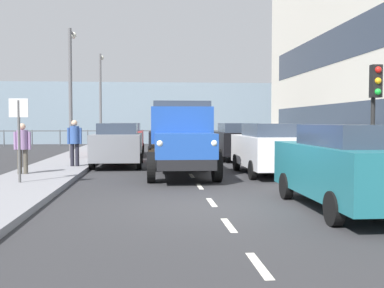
# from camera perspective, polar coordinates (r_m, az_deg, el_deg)

# --- Properties ---
(ground_plane) EXTENTS (80.00, 80.00, 0.00)m
(ground_plane) POSITION_cam_1_polar(r_m,az_deg,el_deg) (18.57, -0.88, -2.79)
(ground_plane) COLOR #2D2D30
(sidewalk_left) EXTENTS (2.33, 34.56, 0.15)m
(sidewalk_left) POSITION_cam_1_polar(r_m,az_deg,el_deg) (19.49, 13.24, -2.38)
(sidewalk_left) COLOR gray
(sidewalk_left) RESTS_ON ground_plane
(sidewalk_right) EXTENTS (2.33, 34.56, 0.15)m
(sidewalk_right) POSITION_cam_1_polar(r_m,az_deg,el_deg) (18.83, -15.49, -2.58)
(sidewalk_right) COLOR gray
(sidewalk_right) RESTS_ON ground_plane
(road_centreline_markings) EXTENTS (0.12, 29.51, 0.01)m
(road_centreline_markings) POSITION_cam_1_polar(r_m,az_deg,el_deg) (17.09, -0.52, -3.25)
(road_centreline_markings) COLOR silver
(road_centreline_markings) RESTS_ON ground_plane
(sea_horizon) EXTENTS (80.00, 0.80, 5.00)m
(sea_horizon) POSITION_cam_1_polar(r_m,az_deg,el_deg) (38.75, -3.03, 3.76)
(sea_horizon) COLOR gray
(sea_horizon) RESTS_ON ground_plane
(seawall_railing) EXTENTS (28.08, 0.08, 1.20)m
(seawall_railing) POSITION_cam_1_polar(r_m,az_deg,el_deg) (35.15, -2.82, 1.29)
(seawall_railing) COLOR #4C5156
(seawall_railing) RESTS_ON ground_plane
(truck_vintage_blue) EXTENTS (2.17, 5.64, 2.43)m
(truck_vintage_blue) POSITION_cam_1_polar(r_m,az_deg,el_deg) (15.02, -1.30, 0.42)
(truck_vintage_blue) COLOR black
(truck_vintage_blue) RESTS_ON ground_plane
(car_teal_kerbside_near) EXTENTS (1.93, 4.58, 1.72)m
(car_teal_kerbside_near) POSITION_cam_1_polar(r_m,az_deg,el_deg) (9.92, 18.63, -2.51)
(car_teal_kerbside_near) COLOR #1E6670
(car_teal_kerbside_near) RESTS_ON ground_plane
(car_white_kerbside_1) EXTENTS (1.92, 4.48, 1.72)m
(car_white_kerbside_1) POSITION_cam_1_polar(r_m,az_deg,el_deg) (15.99, 9.40, -0.48)
(car_white_kerbside_1) COLOR white
(car_white_kerbside_1) RESTS_ON ground_plane
(car_black_kerbside_2) EXTENTS (1.93, 4.08, 1.72)m
(car_black_kerbside_2) POSITION_cam_1_polar(r_m,az_deg,el_deg) (21.92, 5.46, 0.39)
(car_black_kerbside_2) COLOR black
(car_black_kerbside_2) RESTS_ON ground_plane
(car_grey_oppositeside_0) EXTENTS (1.93, 4.26, 1.72)m
(car_grey_oppositeside_0) POSITION_cam_1_polar(r_m,az_deg,el_deg) (19.01, -8.97, 0.02)
(car_grey_oppositeside_0) COLOR slate
(car_grey_oppositeside_0) RESTS_ON ground_plane
(car_red_oppositeside_1) EXTENTS (1.86, 4.35, 1.72)m
(car_red_oppositeside_1) POSITION_cam_1_polar(r_m,az_deg,el_deg) (24.79, -8.04, 0.64)
(car_red_oppositeside_1) COLOR #B21E1E
(car_red_oppositeside_1) RESTS_ON ground_plane
(pedestrian_couple_a) EXTENTS (0.53, 0.34, 1.58)m
(pedestrian_couple_a) POSITION_cam_1_polar(r_m,az_deg,el_deg) (15.57, -19.91, -0.04)
(pedestrian_couple_a) COLOR #4C473D
(pedestrian_couple_a) RESTS_ON sidewalk_right
(pedestrian_in_dark_coat) EXTENTS (0.53, 0.34, 1.70)m
(pedestrian_in_dark_coat) POSITION_cam_1_polar(r_m,az_deg,el_deg) (17.73, -14.08, 0.59)
(pedestrian_in_dark_coat) COLOR black
(pedestrian_in_dark_coat) RESTS_ON sidewalk_right
(traffic_light_near) EXTENTS (0.28, 0.41, 3.20)m
(traffic_light_near) POSITION_cam_1_polar(r_m,az_deg,el_deg) (14.03, 21.34, 5.37)
(traffic_light_near) COLOR black
(traffic_light_near) RESTS_ON sidewalk_left
(lamp_post_promenade) EXTENTS (0.32, 1.14, 5.80)m
(lamp_post_promenade) POSITION_cam_1_polar(r_m,az_deg,el_deg) (21.97, -14.49, 7.50)
(lamp_post_promenade) COLOR #59595B
(lamp_post_promenade) RESTS_ON sidewalk_right
(lamp_post_far) EXTENTS (0.32, 1.14, 6.27)m
(lamp_post_far) POSITION_cam_1_polar(r_m,az_deg,el_deg) (32.96, -11.04, 6.34)
(lamp_post_far) COLOR #59595B
(lamp_post_far) RESTS_ON sidewalk_right
(street_sign) EXTENTS (0.50, 0.07, 2.25)m
(street_sign) POSITION_cam_1_polar(r_m,az_deg,el_deg) (13.36, -20.29, 2.14)
(street_sign) COLOR #4C4C4C
(street_sign) RESTS_ON sidewalk_right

